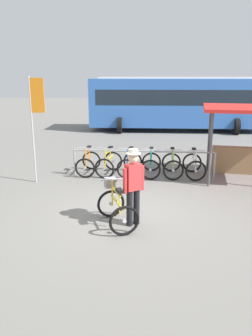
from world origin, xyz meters
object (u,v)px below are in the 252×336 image
object	(u,v)px
racked_bike_orange	(88,163)
featured_bicycle	(116,205)
bus_distant	(177,101)
banner_flag	(35,110)
person_with_featured_bike	(133,184)
racked_bike_blue	(130,164)
racked_bike_yellow	(109,164)
racked_bike_teal	(151,165)
racked_bike_white	(194,166)
market_stall	(252,135)
racked_bike_lime	(172,165)

from	to	relation	value
racked_bike_orange	featured_bicycle	size ratio (longest dim) A/B	0.90
bus_distant	banner_flag	distance (m)	11.61
banner_flag	person_with_featured_bike	bearing A→B (deg)	-43.02
person_with_featured_bike	racked_bike_blue	bearing A→B (deg)	95.23
racked_bike_yellow	racked_bike_blue	world-z (taller)	same
racked_bike_teal	racked_bike_white	size ratio (longest dim) A/B	0.99
bus_distant	market_stall	size ratio (longest dim) A/B	2.99
racked_bike_blue	person_with_featured_bike	xyz separation A→B (m)	(0.36, -3.91, 0.58)
featured_bicycle	racked_bike_yellow	bearing A→B (deg)	99.84
racked_bike_lime	racked_bike_yellow	bearing A→B (deg)	179.39
racked_bike_orange	racked_bike_white	xyz separation A→B (m)	(3.50, -0.04, 0.00)
racked_bike_blue	person_with_featured_bike	world-z (taller)	person_with_featured_bike
racked_bike_blue	racked_bike_lime	distance (m)	1.40
racked_bike_yellow	banner_flag	xyz separation A→B (m)	(-2.02, -1.04, 1.86)
racked_bike_orange	racked_bike_teal	bearing A→B (deg)	-0.61
person_with_featured_bike	racked_bike_white	bearing A→B (deg)	65.83
bus_distant	market_stall	xyz separation A→B (m)	(1.83, -9.47, -0.35)
racked_bike_yellow	featured_bicycle	bearing A→B (deg)	-80.16
racked_bike_orange	racked_bike_white	bearing A→B (deg)	-0.61
racked_bike_white	banner_flag	xyz separation A→B (m)	(-4.82, -1.01, 1.86)
bus_distant	racked_bike_teal	bearing A→B (deg)	-98.03
racked_bike_teal	market_stall	distance (m)	3.34
racked_bike_orange	featured_bicycle	distance (m)	4.16
racked_bike_lime	featured_bicycle	xyz separation A→B (m)	(-1.42, -3.90, 0.08)
racked_bike_white	racked_bike_yellow	bearing A→B (deg)	179.39
racked_bike_yellow	racked_bike_teal	world-z (taller)	same
racked_bike_blue	bus_distant	world-z (taller)	bus_distant
racked_bike_blue	banner_flag	distance (m)	3.46
racked_bike_lime	banner_flag	bearing A→B (deg)	-166.18
person_with_featured_bike	banner_flag	world-z (taller)	banner_flag
racked_bike_orange	market_stall	size ratio (longest dim) A/B	0.34
racked_bike_lime	person_with_featured_bike	size ratio (longest dim) A/B	0.64
racked_bike_teal	racked_bike_white	xyz separation A→B (m)	(1.40, -0.01, 0.00)
racked_bike_blue	person_with_featured_bike	size ratio (longest dim) A/B	0.68
racked_bike_lime	person_with_featured_bike	world-z (taller)	person_with_featured_bike
person_with_featured_bike	market_stall	world-z (taller)	market_stall
racked_bike_orange	racked_bike_blue	xyz separation A→B (m)	(1.40, -0.01, 0.00)
racked_bike_orange	racked_bike_white	world-z (taller)	same
racked_bike_white	featured_bicycle	size ratio (longest dim) A/B	0.89
racked_bike_white	market_stall	world-z (taller)	market_stall
racked_bike_lime	market_stall	bearing A→B (deg)	1.90
racked_bike_teal	market_stall	xyz separation A→B (m)	(3.18, 0.07, 1.03)
racked_bike_orange	racked_bike_lime	bearing A→B (deg)	-0.61
racked_bike_orange	market_stall	distance (m)	5.38
banner_flag	racked_bike_white	bearing A→B (deg)	11.79
featured_bicycle	market_stall	xyz separation A→B (m)	(3.90, 3.98, 0.95)
racked_bike_lime	banner_flag	world-z (taller)	banner_flag
racked_bike_white	featured_bicycle	world-z (taller)	same
racked_bike_blue	market_stall	distance (m)	4.01
racked_bike_lime	racked_bike_white	xyz separation A→B (m)	(0.70, -0.01, 0.00)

